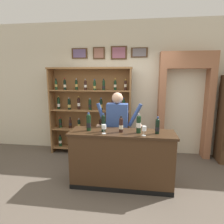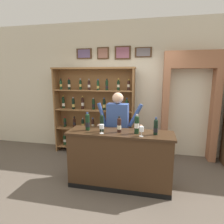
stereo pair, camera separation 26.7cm
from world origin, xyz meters
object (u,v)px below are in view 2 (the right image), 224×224
Objects in this scene: tasting_bottle_riserva at (102,123)px; tasting_counter at (120,159)px; wine_glass_right at (102,127)px; wine_glass_center at (141,130)px; shopkeeper at (118,124)px; tasting_bottle_brunello at (88,122)px; tasting_bottle_grappa at (137,124)px; tasting_bottle_vin_santo at (156,127)px; tasting_bottle_prosecco at (119,125)px; wine_shelf at (94,109)px.

tasting_counter is at bearing 4.90° from tasting_bottle_riserva.
tasting_bottle_riserva is 2.10× the size of wine_glass_right.
wine_glass_center is at bearing -11.40° from tasting_bottle_riserva.
shopkeeper is 0.67m from wine_glass_right.
shopkeeper is 0.68m from tasting_bottle_brunello.
tasting_bottle_grappa is 2.05× the size of wine_glass_center.
tasting_bottle_grappa is at bearing 121.76° from wine_glass_center.
wine_glass_center is (-0.22, -0.14, -0.02)m from tasting_bottle_vin_santo.
tasting_bottle_brunello is 0.26m from tasting_bottle_riserva.
tasting_bottle_grappa reaches higher than tasting_bottle_prosecco.
tasting_bottle_brunello is (-0.57, -0.01, 0.64)m from tasting_counter.
wine_glass_center reaches higher than wine_glass_right.
wine_shelf is at bearing 130.56° from shopkeeper.
tasting_bottle_grappa is at bearing 12.39° from wine_glass_right.
tasting_bottle_brunello reaches higher than wine_glass_right.
tasting_bottle_prosecco is 0.96× the size of tasting_bottle_vin_santo.
tasting_bottle_brunello is at bearing 179.19° from tasting_bottle_vin_santo.
tasting_bottle_grappa is (0.41, -0.52, 0.15)m from shopkeeper.
wine_glass_center is (0.94, -0.16, -0.04)m from tasting_bottle_brunello.
tasting_bottle_vin_santo is at bearing 0.31° from tasting_bottle_riserva.
tasting_bottle_riserva is 0.13m from wine_glass_right.
tasting_bottle_prosecco is 0.29m from tasting_bottle_grappa.
tasting_bottle_grappa is at bearing -4.55° from tasting_counter.
shopkeeper is 5.86× the size of tasting_bottle_prosecco.
wine_glass_center is (1.26, -1.54, -0.03)m from wine_shelf.
tasting_bottle_grappa is (1.17, -1.40, 0.03)m from wine_shelf.
tasting_bottle_riserva is at bearing -177.28° from tasting_bottle_prosecco.
tasting_bottle_prosecco is (0.88, -1.39, -0.00)m from wine_shelf.
tasting_bottle_vin_santo is (0.72, -0.52, 0.12)m from shopkeeper.
tasting_bottle_vin_santo is (1.47, -1.40, -0.00)m from wine_shelf.
tasting_bottle_riserva reaches higher than tasting_counter.
tasting_bottle_vin_santo reaches higher than tasting_bottle_prosecco.
tasting_bottle_prosecco is (0.30, 0.01, -0.02)m from tasting_bottle_riserva.
tasting_bottle_brunello is 0.85m from tasting_bottle_grappa.
tasting_bottle_vin_santo is 0.87m from wine_glass_right.
shopkeeper is 0.89m from tasting_bottle_vin_santo.
wine_shelf reaches higher than tasting_bottle_vin_santo.
tasting_bottle_grappa is at bearing 0.44° from tasting_bottle_riserva.
shopkeeper is at bearing 144.08° from tasting_bottle_vin_santo.
shopkeeper reaches higher than tasting_bottle_brunello.
tasting_counter is 0.72m from wine_glass_center.
tasting_bottle_brunello is at bearing 178.88° from tasting_bottle_grappa.
wine_glass_right is at bearing 178.40° from wine_glass_center.
tasting_bottle_riserva is 0.69m from wine_glass_center.
tasting_bottle_prosecco reaches higher than wine_glass_center.
tasting_counter is 11.40× the size of wine_glass_center.
tasting_bottle_riserva is at bearing -179.56° from tasting_bottle_grappa.
wine_shelf is 13.94× the size of wine_glass_right.
tasting_bottle_brunello is at bearing 154.43° from wine_glass_right.
tasting_bottle_riserva reaches higher than wine_glass_right.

